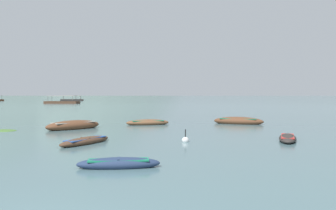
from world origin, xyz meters
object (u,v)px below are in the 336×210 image
object	(u,v)px
rowboat_0	(73,126)
rowboat_4	(119,164)
ferry_0	(72,100)
rowboat_7	(238,121)
ferry_1	(62,102)
rowboat_1	(288,138)
rowboat_5	(148,123)
mooring_buoy	(185,140)
rowboat_6	(85,141)

from	to	relation	value
rowboat_0	rowboat_4	xyz separation A→B (m)	(5.43, -13.85, -0.11)
rowboat_0	ferry_0	size ratio (longest dim) A/B	0.43
rowboat_7	ferry_1	distance (m)	79.66
rowboat_1	rowboat_5	bearing A→B (deg)	129.34
rowboat_1	mooring_buoy	size ratio (longest dim) A/B	4.29
rowboat_0	mooring_buoy	bearing A→B (deg)	-41.12
rowboat_0	rowboat_4	distance (m)	14.88
rowboat_0	ferry_0	distance (m)	123.99
rowboat_0	rowboat_1	distance (m)	15.67
rowboat_0	rowboat_6	distance (m)	8.35
rowboat_4	ferry_1	distance (m)	93.25
rowboat_0	rowboat_6	size ratio (longest dim) A/B	1.15
rowboat_1	mooring_buoy	world-z (taller)	mooring_buoy
rowboat_4	ferry_1	bearing A→B (deg)	108.30
rowboat_7	ferry_1	bearing A→B (deg)	118.13
mooring_buoy	ferry_1	bearing A→B (deg)	111.41
rowboat_5	ferry_0	bearing A→B (deg)	108.56
rowboat_4	ferry_0	bearing A→B (deg)	106.22
mooring_buoy	rowboat_5	bearing A→B (deg)	103.98
rowboat_4	mooring_buoy	distance (m)	7.23
rowboat_0	ferry_0	bearing A→B (deg)	105.60
rowboat_5	ferry_0	size ratio (longest dim) A/B	0.40
rowboat_0	rowboat_5	distance (m)	6.64
rowboat_6	mooring_buoy	xyz separation A→B (m)	(5.43, 0.68, -0.05)
rowboat_5	mooring_buoy	distance (m)	11.20
rowboat_6	mooring_buoy	bearing A→B (deg)	7.09
rowboat_6	mooring_buoy	distance (m)	5.47
rowboat_0	rowboat_1	world-z (taller)	rowboat_0
ferry_0	mooring_buoy	distance (m)	133.26
rowboat_4	rowboat_1	bearing A→B (deg)	39.08
rowboat_7	rowboat_4	bearing A→B (deg)	-114.36
ferry_0	ferry_1	xyz separation A→B (m)	(9.48, -44.75, -0.00)
rowboat_0	rowboat_1	size ratio (longest dim) A/B	1.21
rowboat_1	rowboat_7	bearing A→B (deg)	92.11
ferry_1	rowboat_1	bearing A→B (deg)	-65.01
rowboat_6	rowboat_0	bearing A→B (deg)	109.61
rowboat_0	rowboat_4	bearing A→B (deg)	-68.61
rowboat_7	ferry_1	xyz separation A→B (m)	(-37.56, 70.25, 0.20)
rowboat_4	rowboat_6	world-z (taller)	rowboat_4
rowboat_1	mooring_buoy	xyz separation A→B (m)	(-5.88, -0.39, -0.05)
rowboat_5	mooring_buoy	world-z (taller)	mooring_buoy
rowboat_1	rowboat_5	world-z (taller)	rowboat_5
rowboat_7	rowboat_0	bearing A→B (deg)	-162.10
ferry_1	rowboat_6	bearing A→B (deg)	-72.10
ferry_0	ferry_1	distance (m)	45.74
rowboat_1	ferry_1	xyz separation A→B (m)	(-37.98, 81.47, 0.30)
rowboat_0	mooring_buoy	world-z (taller)	mooring_buoy
rowboat_5	rowboat_6	bearing A→B (deg)	-103.30
ferry_1	rowboat_0	bearing A→B (deg)	-72.28
rowboat_4	rowboat_7	size ratio (longest dim) A/B	0.66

